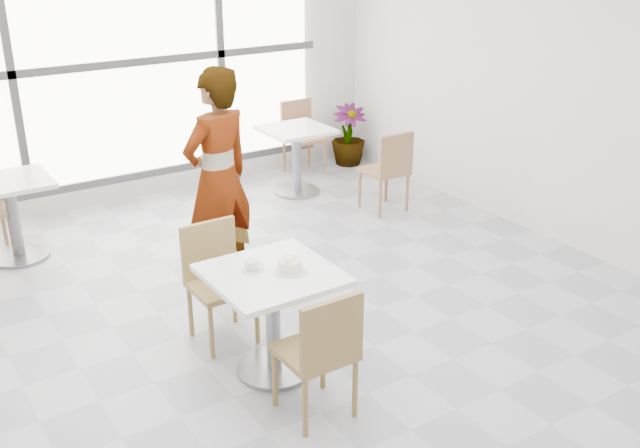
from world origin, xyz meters
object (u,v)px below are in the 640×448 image
plant_right (349,135)px  bg_chair_right_near (389,166)px  main_table (273,303)px  bg_chair_right_far (301,132)px  oatmeal_bowl (290,265)px  person (218,178)px  bg_table_right (296,151)px  chair_far (216,274)px  coffee_cup (252,266)px  chair_near (322,348)px  bg_table_left (12,208)px

plant_right → bg_chair_right_near: bearing=-110.7°
main_table → plant_right: size_ratio=1.06×
bg_chair_right_far → plant_right: bearing=-7.2°
oatmeal_bowl → bg_chair_right_far: (2.32, 3.64, -0.29)m
main_table → person: size_ratio=0.44×
bg_table_right → chair_far: bearing=-132.0°
coffee_cup → plant_right: bearing=47.1°
main_table → bg_table_right: 3.57m
bg_chair_right_far → bg_table_right: bearing=-125.2°
coffee_cup → person: (0.43, 1.37, 0.13)m
bg_chair_right_far → coffee_cup: bearing=-125.8°
chair_near → bg_chair_right_near: size_ratio=1.00×
main_table → bg_table_right: size_ratio=1.07×
chair_far → bg_table_left: 2.41m
chair_near → oatmeal_bowl: 0.64m
coffee_cup → bg_chair_right_far: (2.52, 3.50, -0.28)m
chair_near → bg_chair_right_far: bearing=-120.1°
bg_table_right → bg_chair_right_near: bearing=-64.4°
bg_table_left → bg_chair_right_far: bearing=11.9°
bg_table_left → chair_near: bearing=-73.3°
oatmeal_bowl → plant_right: bearing=50.2°
coffee_cup → bg_table_right: bearing=54.1°
chair_near → bg_table_right: bearing=-119.2°
chair_near → bg_table_left: 3.62m
bg_table_right → bg_chair_right_far: 0.76m
chair_far → plant_right: size_ratio=1.15×
bg_table_right → bg_chair_right_near: 1.15m
chair_far → oatmeal_bowl: bearing=-72.8°
coffee_cup → bg_table_left: 2.94m
main_table → oatmeal_bowl: size_ratio=3.81×
oatmeal_bowl → plant_right: size_ratio=0.28×
main_table → bg_chair_right_far: bg_chair_right_far is taller
chair_near → plant_right: (3.09, 4.12, -0.12)m
oatmeal_bowl → bg_table_left: 3.15m
bg_table_right → chair_near: bearing=-119.2°
oatmeal_bowl → person: size_ratio=0.12×
chair_far → bg_table_left: (-0.94, 2.22, -0.01)m
coffee_cup → chair_near: bearing=-82.9°
person → bg_table_right: bearing=-153.4°
bg_table_right → bg_table_left: bearing=-177.9°
chair_near → main_table: bearing=-90.8°
person → bg_chair_right_near: person is taller
oatmeal_bowl → plant_right: oatmeal_bowl is taller
oatmeal_bowl → bg_chair_right_near: bearing=39.9°
person → bg_chair_right_near: (2.15, 0.48, -0.41)m
chair_near → chair_far: same height
person → bg_table_left: bearing=-61.1°
bg_table_left → bg_chair_right_near: size_ratio=0.86×
bg_table_right → plant_right: plant_right is taller
bg_table_right → bg_chair_right_far: size_ratio=0.86×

